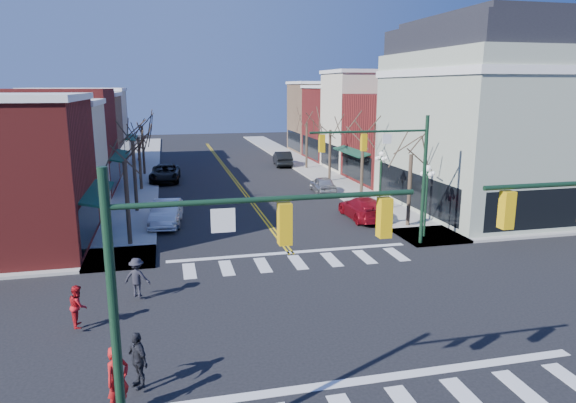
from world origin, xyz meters
TOP-DOWN VIEW (x-y plane):
  - ground at (0.00, 0.00)m, footprint 160.00×160.00m
  - sidewalk_left at (-8.75, 20.00)m, footprint 3.50×70.00m
  - sidewalk_right at (8.75, 20.00)m, footprint 3.50×70.00m
  - bldg_left_stucco_a at (-15.50, 19.50)m, footprint 10.00×7.00m
  - bldg_left_brick_b at (-15.50, 27.50)m, footprint 10.00×9.00m
  - bldg_left_tan at (-15.50, 35.75)m, footprint 10.00×7.50m
  - bldg_left_stucco_b at (-15.50, 43.50)m, footprint 10.00×8.00m
  - bldg_right_brick_a at (15.50, 25.75)m, footprint 10.00×8.50m
  - bldg_right_stucco at (15.50, 33.50)m, footprint 10.00×7.00m
  - bldg_right_brick_b at (15.50, 41.00)m, footprint 10.00×8.00m
  - bldg_right_tan at (15.50, 49.00)m, footprint 10.00×8.00m
  - victorian_corner at (16.50, 14.50)m, footprint 12.25×14.25m
  - traffic_mast_near_left at (-5.55, -7.40)m, footprint 6.60×0.28m
  - traffic_mast_far_right at (5.55, 7.40)m, footprint 6.60×0.28m
  - lamppost_corner at (8.20, 8.50)m, footprint 0.36×0.36m
  - lamppost_midblock at (8.20, 15.00)m, footprint 0.36×0.36m
  - tree_left_a at (-8.40, 11.00)m, footprint 0.24×0.24m
  - tree_left_b at (-8.40, 19.00)m, footprint 0.24×0.24m
  - tree_left_c at (-8.40, 27.00)m, footprint 0.24×0.24m
  - tree_left_d at (-8.40, 35.00)m, footprint 0.24×0.24m
  - tree_right_a at (8.40, 11.00)m, footprint 0.24×0.24m
  - tree_right_b at (8.40, 19.00)m, footprint 0.24×0.24m
  - tree_right_c at (8.40, 27.00)m, footprint 0.24×0.24m
  - tree_right_d at (8.40, 35.00)m, footprint 0.24×0.24m
  - car_left_near at (-6.40, 15.46)m, footprint 2.21×4.82m
  - car_left_mid at (-6.40, 15.06)m, footprint 2.27×4.97m
  - car_left_far at (-6.40, 30.83)m, footprint 2.98×5.84m
  - car_right_near at (6.40, 13.62)m, footprint 2.11×5.13m
  - car_right_mid at (6.40, 22.65)m, footprint 1.84×4.10m
  - car_right_far at (6.40, 37.78)m, footprint 2.20×5.10m
  - pedestrian_red_a at (-7.75, -4.75)m, footprint 0.82×0.81m
  - pedestrian_red_b at (-9.59, 0.96)m, footprint 0.68×0.83m
  - pedestrian_dark_a at (-7.30, -3.57)m, footprint 0.86×1.07m
  - pedestrian_dark_b at (-7.63, 3.26)m, footprint 1.22×0.94m

SIDE VIEW (x-z plane):
  - ground at x=0.00m, z-range 0.00..0.00m
  - sidewalk_left at x=-8.75m, z-range 0.00..0.15m
  - sidewalk_right at x=8.75m, z-range 0.00..0.15m
  - car_right_mid at x=6.40m, z-range 0.00..1.37m
  - car_right_near at x=6.40m, z-range 0.00..1.48m
  - car_left_far at x=-6.40m, z-range 0.00..1.58m
  - car_left_mid at x=-6.40m, z-range 0.00..1.58m
  - car_left_near at x=-6.40m, z-range 0.00..1.60m
  - car_right_far at x=6.40m, z-range 0.00..1.63m
  - pedestrian_red_b at x=-9.59m, z-range 0.15..1.71m
  - pedestrian_dark_b at x=-7.63m, z-range 0.15..1.81m
  - pedestrian_dark_a at x=-7.30m, z-range 0.15..1.85m
  - pedestrian_red_a at x=-7.75m, z-range 0.15..2.05m
  - tree_left_c at x=-8.40m, z-range 0.00..4.55m
  - tree_right_a at x=8.40m, z-range 0.00..4.62m
  - tree_left_a at x=-8.40m, z-range 0.00..4.76m
  - tree_right_c at x=8.40m, z-range 0.00..4.83m
  - tree_left_d at x=-8.40m, z-range 0.00..4.90m
  - tree_right_d at x=8.40m, z-range 0.00..4.97m
  - tree_left_b at x=-8.40m, z-range 0.00..5.04m
  - tree_right_b at x=8.40m, z-range 0.00..5.18m
  - lamppost_corner at x=8.20m, z-range 0.80..5.13m
  - lamppost_midblock at x=8.20m, z-range 0.80..5.13m
  - bldg_left_stucco_a at x=-15.50m, z-range 0.00..7.50m
  - bldg_left_tan at x=-15.50m, z-range 0.00..7.80m
  - bldg_right_brick_a at x=15.50m, z-range 0.00..8.00m
  - bldg_left_stucco_b at x=-15.50m, z-range 0.00..8.20m
  - bldg_left_brick_b at x=-15.50m, z-range 0.00..8.50m
  - bldg_right_brick_b at x=15.50m, z-range 0.00..8.50m
  - bldg_right_tan at x=15.50m, z-range 0.00..9.00m
  - traffic_mast_near_left at x=-5.55m, z-range 1.11..8.31m
  - traffic_mast_far_right at x=5.55m, z-range 1.11..8.31m
  - bldg_right_stucco at x=15.50m, z-range 0.00..10.00m
  - victorian_corner at x=16.50m, z-range 0.01..13.31m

